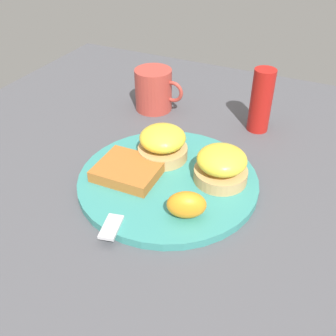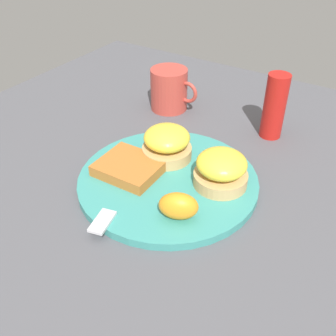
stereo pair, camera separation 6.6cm
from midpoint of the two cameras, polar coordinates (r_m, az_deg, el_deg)
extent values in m
plane|color=#4C4C51|center=(0.68, 2.78, -2.40)|extent=(1.10, 1.10, 0.00)
cylinder|color=teal|center=(0.68, 2.79, -1.94)|extent=(0.31, 0.31, 0.01)
cylinder|color=tan|center=(0.66, 10.44, -1.62)|extent=(0.09, 0.09, 0.02)
ellipsoid|color=yellow|center=(0.65, 10.73, 0.55)|extent=(0.08, 0.08, 0.04)
cylinder|color=tan|center=(0.72, 2.48, 2.25)|extent=(0.09, 0.09, 0.02)
ellipsoid|color=yellow|center=(0.70, 2.55, 4.34)|extent=(0.08, 0.08, 0.04)
cube|color=#AC6328|center=(0.68, -2.80, 0.04)|extent=(0.11, 0.10, 0.02)
ellipsoid|color=orange|center=(0.59, 4.78, -5.65)|extent=(0.07, 0.06, 0.04)
cube|color=silver|center=(0.70, -1.09, 0.37)|extent=(0.04, 0.13, 0.00)
cube|color=silver|center=(0.59, -6.34, -7.87)|extent=(0.03, 0.05, 0.00)
cylinder|color=#B23D33|center=(0.90, 2.29, 11.28)|extent=(0.08, 0.08, 0.09)
torus|color=#B23D33|center=(0.88, 5.01, 10.82)|extent=(0.05, 0.01, 0.05)
cylinder|color=#B21914|center=(0.82, 17.49, 8.47)|extent=(0.04, 0.04, 0.13)
camera|label=1|loc=(0.03, -87.14, 2.10)|focal=42.00mm
camera|label=2|loc=(0.03, 92.86, -2.10)|focal=42.00mm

